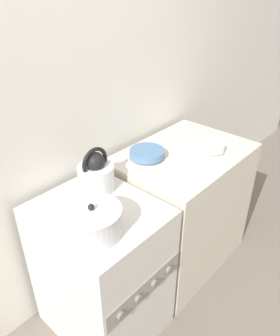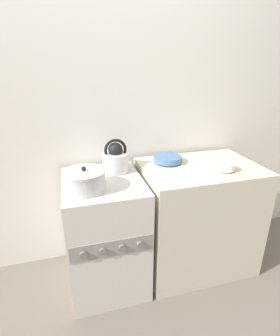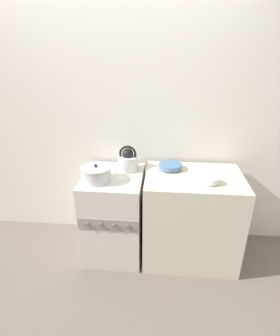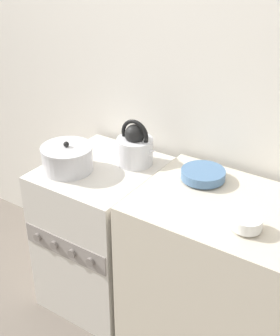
% 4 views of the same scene
% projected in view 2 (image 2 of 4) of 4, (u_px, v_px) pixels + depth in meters
% --- Properties ---
extents(ground_plane, '(12.00, 12.00, 0.00)m').
position_uv_depth(ground_plane, '(115.00, 310.00, 1.79)').
color(ground_plane, '#70665B').
extents(wall_back, '(7.00, 0.06, 2.50)m').
position_uv_depth(wall_back, '(92.00, 109.00, 1.94)').
color(wall_back, silver).
rests_on(wall_back, ground_plane).
extents(stove, '(0.54, 0.64, 0.84)m').
position_uv_depth(stove, '(105.00, 233.00, 1.91)').
color(stove, beige).
rests_on(stove, ground_plane).
extents(counter, '(0.86, 0.62, 0.87)m').
position_uv_depth(counter, '(196.00, 216.00, 2.09)').
color(counter, beige).
rests_on(counter, ground_plane).
extents(kettle, '(0.23, 0.19, 0.24)m').
position_uv_depth(kettle, '(116.00, 159.00, 1.87)').
color(kettle, silver).
rests_on(kettle, stove).
extents(cooking_pot, '(0.26, 0.26, 0.16)m').
position_uv_depth(cooking_pot, '(85.00, 180.00, 1.60)').
color(cooking_pot, silver).
rests_on(cooking_pot, stove).
extents(enamel_bowl, '(0.21, 0.21, 0.05)m').
position_uv_depth(enamel_bowl, '(168.00, 159.00, 1.98)').
color(enamel_bowl, '#4C729E').
rests_on(enamel_bowl, counter).
extents(small_ceramic_bowl, '(0.12, 0.12, 0.06)m').
position_uv_depth(small_ceramic_bowl, '(226.00, 166.00, 1.82)').
color(small_ceramic_bowl, white).
rests_on(small_ceramic_bowl, counter).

